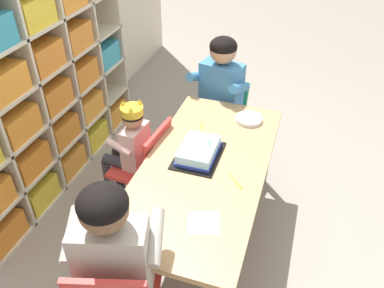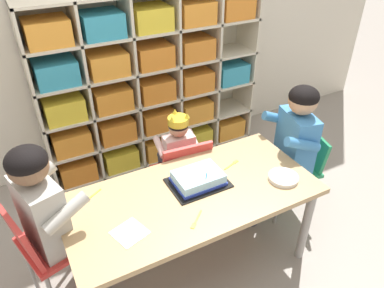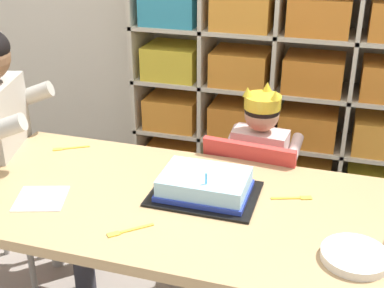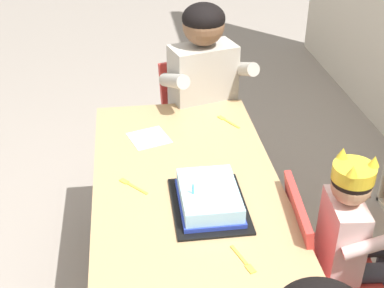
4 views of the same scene
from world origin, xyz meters
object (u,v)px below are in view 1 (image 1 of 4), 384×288
(classroom_chair_blue, at_px, (146,162))
(paper_plate_stack, at_px, (249,119))
(guest_at_table_side, at_px, (217,92))
(classroom_chair_guest_side, at_px, (223,112))
(activity_table, at_px, (204,175))
(child_with_crown, at_px, (130,143))
(fork_beside_plate_stack, at_px, (126,221))
(fork_by_napkin, at_px, (236,182))
(birthday_cake_on_tray, at_px, (198,152))
(fork_near_child_seat, at_px, (202,128))
(adult_helper_seated, at_px, (116,249))

(classroom_chair_blue, bearing_deg, paper_plate_stack, 127.27)
(guest_at_table_side, bearing_deg, classroom_chair_guest_side, 90.00)
(activity_table, height_order, paper_plate_stack, paper_plate_stack)
(activity_table, xyz_separation_m, classroom_chair_blue, (0.16, 0.44, -0.14))
(child_with_crown, xyz_separation_m, fork_beside_plate_stack, (-0.68, -0.32, 0.09))
(fork_by_napkin, distance_m, fork_beside_plate_stack, 0.61)
(classroom_chair_blue, height_order, child_with_crown, child_with_crown)
(birthday_cake_on_tray, bearing_deg, classroom_chair_blue, 76.52)
(classroom_chair_guest_side, distance_m, paper_plate_stack, 0.52)
(classroom_chair_blue, bearing_deg, fork_beside_plate_stack, 22.02)
(guest_at_table_side, distance_m, fork_beside_plate_stack, 1.33)
(fork_by_napkin, distance_m, fork_near_child_seat, 0.54)
(guest_at_table_side, bearing_deg, birthday_cake_on_tray, -69.87)
(guest_at_table_side, distance_m, fork_by_napkin, 0.96)
(paper_plate_stack, relative_size, fork_near_child_seat, 1.39)
(fork_by_napkin, bearing_deg, fork_beside_plate_stack, 93.06)
(classroom_chair_guest_side, bearing_deg, paper_plate_stack, -42.09)
(adult_helper_seated, relative_size, guest_at_table_side, 1.04)
(birthday_cake_on_tray, bearing_deg, guest_at_table_side, 6.61)
(fork_by_napkin, bearing_deg, classroom_chair_guest_side, -24.06)
(child_with_crown, distance_m, guest_at_table_side, 0.77)
(classroom_chair_guest_side, xyz_separation_m, fork_by_napkin, (-1.00, -0.32, 0.21))
(birthday_cake_on_tray, distance_m, fork_beside_plate_stack, 0.61)
(guest_at_table_side, relative_size, fork_beside_plate_stack, 8.16)
(classroom_chair_guest_side, height_order, paper_plate_stack, classroom_chair_guest_side)
(activity_table, xyz_separation_m, fork_near_child_seat, (0.35, 0.12, 0.07))
(birthday_cake_on_tray, height_order, fork_beside_plate_stack, birthday_cake_on_tray)
(classroom_chair_blue, relative_size, child_with_crown, 0.81)
(adult_helper_seated, distance_m, fork_near_child_seat, 1.06)
(adult_helper_seated, relative_size, birthday_cake_on_tray, 3.15)
(child_with_crown, xyz_separation_m, guest_at_table_side, (0.64, -0.41, 0.11))
(classroom_chair_guest_side, bearing_deg, fork_beside_plate_stack, -81.08)
(guest_at_table_side, relative_size, birthday_cake_on_tray, 3.03)
(adult_helper_seated, height_order, classroom_chair_guest_side, adult_helper_seated)
(birthday_cake_on_tray, bearing_deg, child_with_crown, 78.50)
(activity_table, xyz_separation_m, fork_beside_plate_stack, (-0.51, 0.23, 0.07))
(classroom_chair_guest_side, bearing_deg, birthday_cake_on_tray, -72.38)
(fork_near_child_seat, bearing_deg, adult_helper_seated, -22.14)
(child_with_crown, distance_m, fork_beside_plate_stack, 0.76)
(guest_at_table_side, xyz_separation_m, fork_beside_plate_stack, (-1.33, 0.09, -0.02))
(fork_by_napkin, height_order, fork_beside_plate_stack, same)
(adult_helper_seated, height_order, birthday_cake_on_tray, adult_helper_seated)
(fork_by_napkin, bearing_deg, fork_near_child_seat, -5.15)
(paper_plate_stack, bearing_deg, guest_at_table_side, 45.89)
(adult_helper_seated, xyz_separation_m, guest_at_table_side, (1.52, -0.04, -0.03))
(activity_table, relative_size, adult_helper_seated, 1.36)
(adult_helper_seated, bearing_deg, paper_plate_stack, -120.43)
(classroom_chair_blue, bearing_deg, birthday_cake_on_tray, 81.48)
(guest_at_table_side, bearing_deg, child_with_crown, -108.97)
(fork_near_child_seat, bearing_deg, fork_beside_plate_stack, -26.44)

